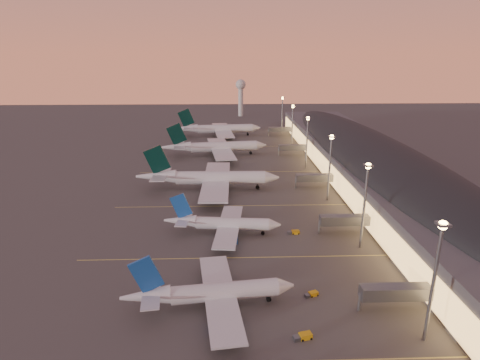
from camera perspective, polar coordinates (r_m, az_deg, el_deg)
name	(u,v)px	position (r m, az deg, el deg)	size (l,w,h in m)	color
ground	(238,249)	(118.91, -0.23, -9.83)	(700.00, 700.00, 0.00)	#43413E
airliner_narrow_south	(210,293)	(93.35, -4.29, -15.70)	(39.08, 35.14, 13.95)	silver
airliner_narrow_north	(222,223)	(127.33, -2.54, -6.20)	(37.21, 33.41, 13.28)	silver
airliner_wide_near	(208,178)	(167.94, -4.56, 0.28)	(59.78, 54.29, 19.17)	silver
airliner_wide_mid	(215,147)	(223.89, -3.63, 4.69)	(59.20, 54.34, 18.94)	silver
airliner_wide_far	(218,129)	(277.76, -3.22, 7.26)	(60.79, 55.65, 19.44)	silver
terminal_building	(367,157)	(194.95, 17.60, 3.12)	(56.35, 255.00, 17.46)	#4F4F54
light_masts	(316,142)	(178.84, 10.78, 5.28)	(2.20, 217.20, 25.90)	gray
radar_tower	(241,92)	(367.20, 0.11, 12.47)	(9.00, 9.00, 32.50)	silver
lane_markings	(235,201)	(155.49, -0.67, -3.02)	(90.00, 180.36, 0.00)	#D8C659
baggage_tug_a	(303,336)	(87.26, 8.99, -21.12)	(4.06, 2.38, 1.14)	#E7A710
baggage_tug_b	(312,294)	(99.82, 10.17, -15.70)	(3.53, 2.48, 0.98)	#E7A710
baggage_tug_c	(294,232)	(129.41, 7.69, -7.37)	(3.76, 1.80, 1.09)	#E7A710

